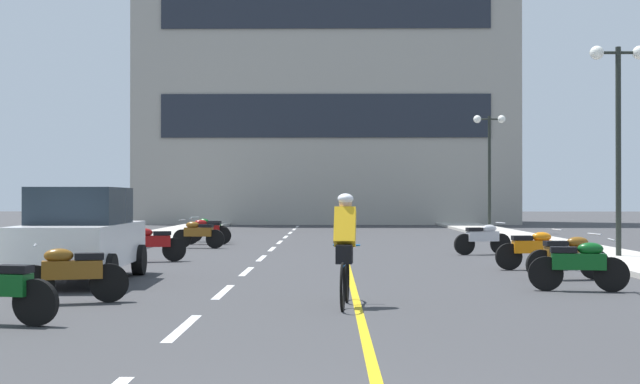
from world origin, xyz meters
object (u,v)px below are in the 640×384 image
motorcycle_3 (71,273)px  motorcycle_11 (208,229)px  street_lamp_far (489,146)px  motorcycle_7 (152,243)px  cyclist_rider (345,247)px  parked_car_near (81,234)px  motorcycle_4 (579,264)px  street_lamp_mid (618,103)px  motorcycle_5 (569,256)px  motorcycle_8 (483,238)px  motorcycle_10 (206,231)px  motorcycle_6 (533,249)px  motorcycle_9 (198,233)px

motorcycle_3 → motorcycle_11: (-0.48, 17.73, 0.00)m
street_lamp_far → motorcycle_7: bearing=-124.2°
motorcycle_3 → cyclist_rider: (4.20, -0.26, 0.41)m
parked_car_near → motorcycle_4: size_ratio=2.51×
street_lamp_mid → motorcycle_5: street_lamp_mid is taller
street_lamp_mid → motorcycle_8: bearing=146.3°
motorcycle_5 → motorcycle_10: bearing=126.1°
motorcycle_6 → motorcycle_10: size_ratio=1.00×
street_lamp_far → cyclist_rider: street_lamp_far is taller
motorcycle_9 → motorcycle_11: size_ratio=1.03×
street_lamp_mid → street_lamp_far: (-0.23, 16.55, -0.12)m
motorcycle_5 → motorcycle_6: 2.26m
street_lamp_far → cyclist_rider: bearing=-105.2°
motorcycle_3 → motorcycle_9: 14.00m
motorcycle_6 → motorcycle_3: bearing=-144.5°
motorcycle_4 → motorcycle_9: (-8.53, 12.23, 0.00)m
motorcycle_5 → motorcycle_3: bearing=-156.1°
motorcycle_6 → motorcycle_8: size_ratio=1.02×
motorcycle_8 → motorcycle_3: bearing=-126.8°
motorcycle_5 → street_lamp_far: bearing=83.4°
street_lamp_mid → motorcycle_7: size_ratio=3.26×
motorcycle_4 → motorcycle_11: bearing=118.8°
street_lamp_mid → motorcycle_8: (-3.12, 2.08, -3.59)m
motorcycle_5 → motorcycle_10: size_ratio=1.00×
motorcycle_3 → motorcycle_11: same height
street_lamp_mid → motorcycle_7: 12.51m
motorcycle_7 → motorcycle_11: (0.06, 9.40, 0.00)m
motorcycle_3 → motorcycle_11: size_ratio=1.01×
parked_car_near → motorcycle_7: parked_car_near is taller
street_lamp_mid → motorcycle_7: bearing=-176.7°
motorcycle_4 → motorcycle_11: same height
motorcycle_3 → motorcycle_8: bearing=53.2°
parked_car_near → motorcycle_11: bearing=88.6°
motorcycle_10 → motorcycle_3: bearing=-88.9°
cyclist_rider → motorcycle_11: bearing=104.6°
motorcycle_7 → motorcycle_10: size_ratio=0.98×
motorcycle_7 → cyclist_rider: (4.73, -8.59, 0.41)m
motorcycle_3 → motorcycle_8: same height
motorcycle_9 → cyclist_rider: size_ratio=0.96×
motorcycle_3 → motorcycle_10: 16.17m
street_lamp_far → motorcycle_3: (-11.19, -25.58, -3.47)m
street_lamp_far → motorcycle_11: (-11.67, -7.85, -3.47)m
street_lamp_far → motorcycle_11: bearing=-146.1°
street_lamp_far → motorcycle_6: size_ratio=3.07×
motorcycle_3 → motorcycle_5: bearing=23.9°
motorcycle_8 → motorcycle_10: bearing=149.6°
cyclist_rider → motorcycle_6: bearing=55.7°
motorcycle_3 → motorcycle_5: same height
motorcycle_6 → motorcycle_10: bearing=131.3°
motorcycle_6 → motorcycle_9: size_ratio=1.00×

